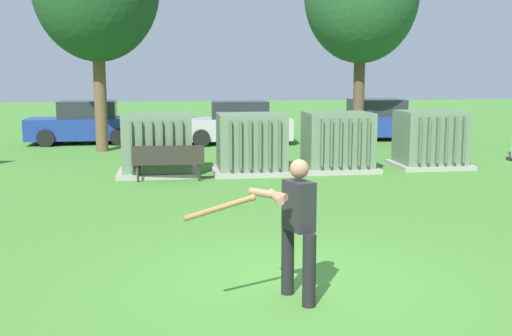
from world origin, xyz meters
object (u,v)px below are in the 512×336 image
park_bench (169,160)px  batter (295,223)px  parked_car_left_of_center (237,124)px  parked_car_right_of_center (373,121)px  transformer_mid_east (338,142)px  transformer_west (157,145)px  transformer_mid_west (251,144)px  transformer_east (430,140)px  parked_car_leftmost (85,124)px

park_bench → batter: bearing=-79.9°
parked_car_left_of_center → parked_car_right_of_center: size_ratio=0.99×
transformer_mid_east → park_bench: transformer_mid_east is taller
transformer_west → transformer_mid_west: same height
parked_car_right_of_center → park_bench: bearing=-134.6°
transformer_west → transformer_east: (7.77, 0.25, 0.00)m
transformer_mid_east → parked_car_leftmost: bearing=136.0°
transformer_east → transformer_mid_west: bearing=-176.2°
park_bench → parked_car_right_of_center: bearing=45.4°
transformer_east → parked_car_right_of_center: 7.01m
transformer_mid_east → park_bench: size_ratio=1.16×
transformer_mid_west → batter: bearing=-94.4°
transformer_mid_east → parked_car_left_of_center: same height
transformer_east → parked_car_left_of_center: 8.07m
transformer_west → transformer_east: same height
batter → transformer_west: bearing=100.7°
transformer_mid_east → parked_car_leftmost: (-7.80, 7.52, -0.04)m
transformer_west → transformer_mid_east: same height
park_bench → parked_car_left_of_center: (2.55, 7.66, 0.22)m
park_bench → batter: batter is taller
transformer_east → parked_car_left_of_center: size_ratio=0.49×
transformer_mid_east → batter: bearing=-108.4°
parked_car_left_of_center → parked_car_leftmost: bearing=170.8°
transformer_east → park_bench: (-7.48, -1.27, -0.25)m
transformer_mid_west → parked_car_right_of_center: same height
batter → transformer_mid_west: bearing=85.6°
transformer_west → park_bench: (0.29, -1.02, -0.25)m
transformer_mid_west → park_bench: transformer_mid_west is taller
transformer_mid_east → park_bench: 4.79m
transformer_east → park_bench: bearing=-170.3°
transformer_east → batter: size_ratio=1.21×
park_bench → parked_car_leftmost: (-3.13, 8.58, 0.22)m
parked_car_right_of_center → transformer_west: bearing=-139.3°
batter → parked_car_leftmost: batter is taller
park_bench → parked_car_left_of_center: parked_car_left_of_center is taller
batter → parked_car_right_of_center: batter is taller
transformer_west → parked_car_right_of_center: bearing=40.7°
transformer_west → parked_car_left_of_center: (2.84, 6.64, -0.04)m
transformer_mid_west → parked_car_right_of_center: (5.90, 7.33, -0.04)m
transformer_mid_east → batter: size_ratio=1.21×
batter → park_bench: bearing=100.1°
parked_car_leftmost → parked_car_left_of_center: same height
parked_car_left_of_center → transformer_west: bearing=-113.2°
transformer_mid_east → parked_car_leftmost: 10.83m
parked_car_left_of_center → transformer_mid_west: bearing=-92.8°
parked_car_leftmost → parked_car_left_of_center: size_ratio=0.99×
parked_car_leftmost → transformer_west: bearing=-69.4°
transformer_mid_west → parked_car_leftmost: same height
transformer_mid_west → transformer_mid_east: (2.44, 0.13, 0.00)m
transformer_west → batter: size_ratio=1.21×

